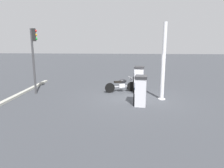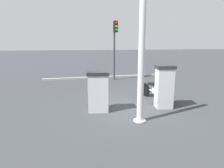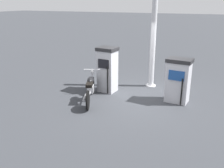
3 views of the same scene
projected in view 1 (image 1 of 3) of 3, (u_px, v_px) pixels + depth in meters
ground_plane at (135, 98)px, 10.69m from camera, size 120.00×120.00×0.00m
fuel_pump_near at (139, 80)px, 11.74m from camera, size 0.68×0.73×1.65m
fuel_pump_far at (141, 90)px, 9.27m from camera, size 0.67×0.84×1.47m
motorcycle_near_pump at (121, 85)px, 12.05m from camera, size 1.93×0.90×0.95m
roadside_traffic_light at (34, 50)px, 11.25m from camera, size 0.40×0.30×3.86m
canopy_support_pole at (163, 63)px, 10.10m from camera, size 0.40×0.40×4.07m
road_edge_kerb at (20, 94)px, 11.36m from camera, size 0.93×8.69×0.12m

